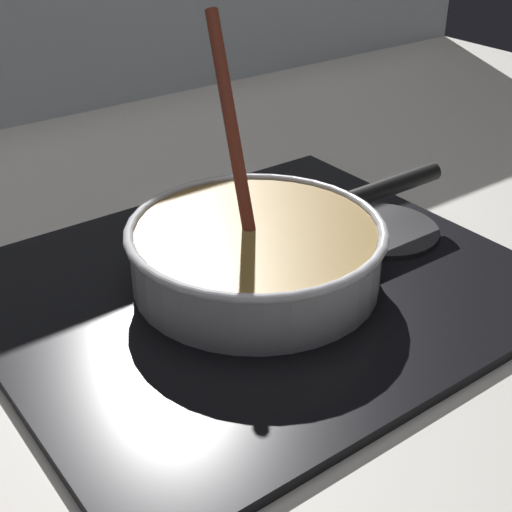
{
  "coord_description": "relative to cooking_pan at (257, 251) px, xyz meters",
  "views": [
    {
      "loc": [
        -0.27,
        -0.41,
        0.43
      ],
      "look_at": [
        0.13,
        0.12,
        0.04
      ],
      "focal_mm": 51.0,
      "sensor_mm": 36.0,
      "label": 1
    }
  ],
  "objects": [
    {
      "name": "spare_burner",
      "position": [
        0.19,
        -0.0,
        -0.03
      ],
      "size": [
        0.14,
        0.14,
        0.01
      ],
      "primitive_type": "cylinder",
      "color": "#262628",
      "rests_on": "hob_plate"
    },
    {
      "name": "hob_plate",
      "position": [
        -0.0,
        -0.0,
        -0.04
      ],
      "size": [
        0.56,
        0.48,
        0.01
      ],
      "primitive_type": "cube",
      "color": "black",
      "rests_on": "ground"
    },
    {
      "name": "burner_ring",
      "position": [
        -0.0,
        -0.0,
        -0.03
      ],
      "size": [
        0.16,
        0.16,
        0.01
      ],
      "primitive_type": "torus",
      "color": "#592D0C",
      "rests_on": "hob_plate"
    },
    {
      "name": "ground",
      "position": [
        -0.13,
        -0.12,
        -0.07
      ],
      "size": [
        2.4,
        1.6,
        0.04
      ],
      "primitive_type": "cube",
      "color": "beige"
    },
    {
      "name": "cooking_pan",
      "position": [
        0.0,
        0.0,
        0.0
      ],
      "size": [
        0.41,
        0.27,
        0.26
      ],
      "color": "silver",
      "rests_on": "hob_plate"
    }
  ]
}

